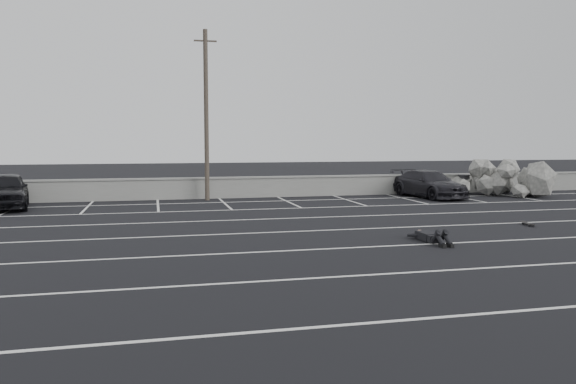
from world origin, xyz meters
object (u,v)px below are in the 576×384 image
object	(u,v)px
trash_bin	(464,184)
car_left	(4,190)
utility_pole	(206,115)
person	(427,232)
skateboard	(528,224)
car_right	(429,184)
riprap_pile	(508,185)

from	to	relation	value
trash_bin	car_left	bearing A→B (deg)	-175.64
utility_pole	person	bearing A→B (deg)	-67.85
skateboard	trash_bin	bearing A→B (deg)	78.87
person	skateboard	world-z (taller)	person
utility_pole	person	distance (m)	14.20
skateboard	person	bearing A→B (deg)	-149.21
person	car_left	bearing A→B (deg)	140.93
utility_pole	skateboard	bearing A→B (deg)	-47.63
car_right	riprap_pile	bearing A→B (deg)	-8.63
car_left	person	world-z (taller)	car_left
car_right	skateboard	distance (m)	9.67
riprap_pile	person	distance (m)	15.55
car_right	person	distance (m)	12.89
car_right	skateboard	world-z (taller)	car_right
trash_bin	person	size ratio (longest dim) A/B	0.44
car_left	trash_bin	distance (m)	22.81
utility_pole	riprap_pile	bearing A→B (deg)	-4.54
car_right	trash_bin	xyz separation A→B (m)	(2.90, 1.56, -0.17)
car_left	riprap_pile	distance (m)	24.43
utility_pole	riprap_pile	xyz separation A→B (m)	(15.72, -1.25, -3.56)
car_right	riprap_pile	distance (m)	4.58
car_left	trash_bin	size ratio (longest dim) A/B	4.45
car_right	riprap_pile	size ratio (longest dim) A/B	0.97
skateboard	car_left	bearing A→B (deg)	162.67
riprap_pile	person	world-z (taller)	riprap_pile
trash_bin	skateboard	bearing A→B (deg)	-110.62
car_left	riprap_pile	size ratio (longest dim) A/B	0.94
utility_pole	trash_bin	bearing A→B (deg)	1.25
riprap_pile	person	size ratio (longest dim) A/B	2.08
car_left	car_right	xyz separation A→B (m)	(19.84, 0.18, -0.09)
utility_pole	skateboard	size ratio (longest dim) A/B	11.86
person	utility_pole	bearing A→B (deg)	112.09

